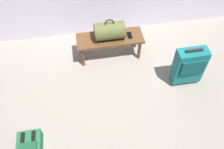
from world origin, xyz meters
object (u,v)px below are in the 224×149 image
object	(u,v)px
duffel_bag_olive	(109,31)
suitcase_upright_teal	(189,66)
backpack_green	(30,148)
cell_phone	(129,35)
bench	(110,40)

from	to	relation	value
duffel_bag_olive	suitcase_upright_teal	distance (m)	1.23
backpack_green	suitcase_upright_teal	bearing A→B (deg)	17.94
suitcase_upright_teal	backpack_green	size ratio (longest dim) A/B	1.73
cell_phone	bench	bearing A→B (deg)	178.72
bench	cell_phone	size ratio (longest dim) A/B	6.94
duffel_bag_olive	suitcase_upright_teal	world-z (taller)	duffel_bag_olive
bench	suitcase_upright_teal	distance (m)	1.21
duffel_bag_olive	suitcase_upright_teal	xyz separation A→B (m)	(1.00, -0.69, -0.18)
cell_phone	backpack_green	xyz separation A→B (m)	(-1.50, -1.40, -0.30)
cell_phone	backpack_green	bearing A→B (deg)	-136.99
backpack_green	bench	bearing A→B (deg)	49.51
duffel_bag_olive	backpack_green	bearing A→B (deg)	-130.39
cell_phone	suitcase_upright_teal	size ratio (longest dim) A/B	0.22
duffel_bag_olive	backpack_green	size ratio (longest dim) A/B	1.16
duffel_bag_olive	suitcase_upright_teal	size ratio (longest dim) A/B	0.67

